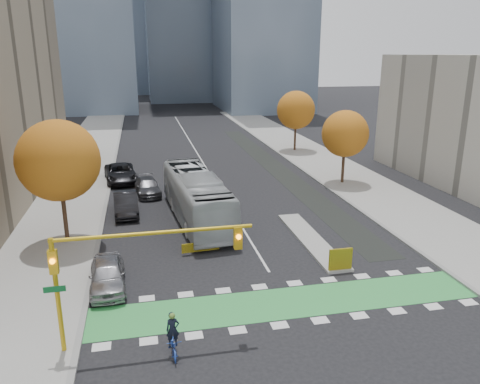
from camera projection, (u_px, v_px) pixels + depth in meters
name	position (u px, v px, depth m)	size (l,w,h in m)	color
ground	(297.00, 318.00, 22.32)	(300.00, 300.00, 0.00)	black
sidewalk_west	(62.00, 206.00, 38.36)	(7.00, 120.00, 0.15)	gray
sidewalk_east	(366.00, 187.00, 43.74)	(7.00, 120.00, 0.15)	gray
curb_west	(106.00, 204.00, 39.06)	(0.30, 120.00, 0.16)	gray
curb_east	(331.00, 190.00, 43.04)	(0.30, 120.00, 0.16)	gray
bike_crossing	(288.00, 302.00, 23.73)	(20.00, 3.00, 0.01)	green
centre_line	(196.00, 152.00, 59.82)	(0.15, 70.00, 0.01)	silver
bike_lane_paint	(274.00, 167.00, 51.94)	(2.50, 50.00, 0.01)	black
median_island	(311.00, 240.00, 31.53)	(1.60, 10.00, 0.16)	gray
hazard_board	(341.00, 259.00, 26.83)	(1.40, 0.12, 1.30)	yellow
tree_west	(59.00, 161.00, 29.57)	(5.20, 5.20, 8.22)	#332114
tree_east_near	(345.00, 134.00, 43.95)	(4.40, 4.40, 7.08)	#332114
tree_east_far	(296.00, 110.00, 58.94)	(4.80, 4.80, 7.65)	#332114
traffic_signal_west	(120.00, 260.00, 19.11)	(8.53, 0.56, 5.20)	#BF9914
cyclist	(173.00, 341.00, 19.47)	(0.67, 1.72, 1.96)	#22409E
bus	(197.00, 197.00, 35.02)	(3.06, 13.10, 3.65)	#B2B7BA
parked_car_a	(107.00, 275.00, 24.99)	(1.86, 4.61, 1.57)	#95959A
parked_car_b	(126.00, 204.00, 36.58)	(1.78, 5.09, 1.68)	black
parked_car_c	(148.00, 187.00, 41.66)	(1.99, 4.91, 1.42)	#434448
parked_car_d	(121.00, 173.00, 45.81)	(2.84, 6.17, 1.71)	black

